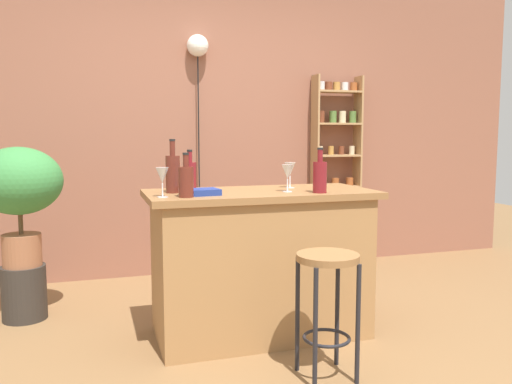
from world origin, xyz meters
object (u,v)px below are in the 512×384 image
object	(u,v)px
bottle_olive_oil	(320,176)
cookbook	(200,192)
potted_plant	(19,188)
pendant_globe_light	(198,51)
bar_stool	(327,287)
bottle_vinegar	(173,173)
plant_stool	(24,292)
wine_glass_left	(287,172)
bottle_soda_blue	(190,175)
wine_glass_right	(162,176)
spice_shelf	(336,170)
wine_glass_center	(290,170)
bottle_spirits_clear	(186,181)

from	to	relation	value
bottle_olive_oil	cookbook	world-z (taller)	bottle_olive_oil
potted_plant	pendant_globe_light	xyz separation A→B (m)	(1.37, 0.81, 1.06)
bar_stool	bottle_vinegar	bearing A→B (deg)	133.04
potted_plant	plant_stool	bearing A→B (deg)	0.00
plant_stool	wine_glass_left	size ratio (longest dim) A/B	2.24
bottle_soda_blue	wine_glass_right	distance (m)	0.41
plant_stool	potted_plant	distance (m)	0.71
potted_plant	bottle_soda_blue	xyz separation A→B (m)	(1.04, -0.54, 0.10)
plant_stool	wine_glass_left	world-z (taller)	wine_glass_left
potted_plant	wine_glass_right	distance (m)	1.22
plant_stool	wine_glass_left	distance (m)	1.97
bar_stool	spice_shelf	xyz separation A→B (m)	(1.10, 2.16, 0.43)
wine_glass_left	wine_glass_center	distance (m)	0.23
potted_plant	bottle_spirits_clear	bearing A→B (deg)	-44.10
bottle_soda_blue	cookbook	xyz separation A→B (m)	(0.00, -0.30, -0.08)
spice_shelf	bar_stool	bearing A→B (deg)	-117.03
bottle_spirits_clear	bottle_olive_oil	world-z (taller)	bottle_olive_oil
wine_glass_left	potted_plant	bearing A→B (deg)	152.12
bottle_olive_oil	wine_glass_right	world-z (taller)	bottle_olive_oil
bottle_vinegar	wine_glass_left	world-z (taller)	bottle_vinegar
wine_glass_left	bottle_spirits_clear	bearing A→B (deg)	-172.05
bar_stool	pendant_globe_light	bearing A→B (deg)	95.46
wine_glass_center	bottle_soda_blue	bearing A→B (deg)	172.51
bottle_spirits_clear	cookbook	bearing A→B (deg)	39.82
bar_stool	wine_glass_center	distance (m)	0.94
bottle_soda_blue	wine_glass_center	xyz separation A→B (m)	(0.63, -0.08, 0.02)
spice_shelf	bottle_olive_oil	bearing A→B (deg)	-118.99
bottle_olive_oil	wine_glass_right	bearing A→B (deg)	176.72
bottle_soda_blue	wine_glass_left	size ratio (longest dim) A/B	1.52
potted_plant	wine_glass_center	xyz separation A→B (m)	(1.67, -0.62, 0.12)
bottle_soda_blue	pendant_globe_light	world-z (taller)	pendant_globe_light
cookbook	pendant_globe_light	size ratio (longest dim) A/B	0.10
wine_glass_right	bottle_spirits_clear	bearing A→B (deg)	-14.92
potted_plant	bottle_olive_oil	bearing A→B (deg)	-28.40
spice_shelf	bottle_olive_oil	world-z (taller)	spice_shelf
bottle_vinegar	pendant_globe_light	distance (m)	1.82
bottle_vinegar	wine_glass_center	size ratio (longest dim) A/B	1.92
bottle_soda_blue	bar_stool	bearing A→B (deg)	-57.59
bar_stool	wine_glass_left	bearing A→B (deg)	90.63
bottle_olive_oil	bottle_soda_blue	bearing A→B (deg)	150.27
potted_plant	wine_glass_center	bearing A→B (deg)	-20.49
bottle_soda_blue	wine_glass_right	bearing A→B (deg)	-121.89
bottle_olive_oil	bottle_vinegar	bearing A→B (deg)	162.42
plant_stool	bottle_vinegar	distance (m)	1.41
wine_glass_left	pendant_globe_light	xyz separation A→B (m)	(-0.20, 1.64, 0.94)
bottle_spirits_clear	bottle_olive_oil	bearing A→B (deg)	-1.39
bar_stool	potted_plant	xyz separation A→B (m)	(-1.58, 1.39, 0.42)
bar_stool	wine_glass_left	xyz separation A→B (m)	(-0.01, 0.56, 0.54)
bottle_soda_blue	cookbook	bearing A→B (deg)	-89.63
bar_stool	potted_plant	distance (m)	2.15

